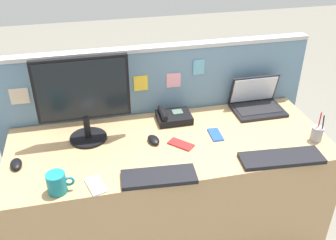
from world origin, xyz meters
TOP-DOWN VIEW (x-y plane):
  - ground_plane at (0.00, 0.00)m, footprint 10.00×10.00m
  - desk at (0.00, 0.00)m, footprint 1.82×0.71m
  - cubicle_divider at (-0.00, 0.40)m, footprint 1.99×0.08m
  - desktop_monitor at (-0.45, 0.15)m, footprint 0.51×0.21m
  - laptop at (0.64, 0.26)m, footprint 0.32×0.24m
  - desk_phone at (0.07, 0.23)m, footprint 0.21×0.16m
  - keyboard_main at (-0.13, -0.30)m, footprint 0.38×0.17m
  - keyboard_spare at (0.54, -0.29)m, footprint 0.45×0.18m
  - computer_mouse_right_hand at (-0.09, 0.02)m, footprint 0.08×0.11m
  - computer_mouse_left_hand at (-0.83, -0.04)m, footprint 0.07×0.11m
  - pen_cup at (0.82, -0.16)m, footprint 0.06×0.06m
  - cell_phone_red_case at (0.05, -0.04)m, footprint 0.15×0.15m
  - cell_phone_blue_case at (0.28, 0.01)m, footprint 0.07×0.13m
  - cell_phone_white_slab at (-0.44, -0.29)m, footprint 0.11×0.15m
  - coffee_mug at (-0.61, -0.28)m, footprint 0.13×0.09m

SIDE VIEW (x-z plane):
  - ground_plane at x=0.00m, z-range 0.00..0.00m
  - desk at x=0.00m, z-range 0.00..0.72m
  - cubicle_divider at x=0.00m, z-range 0.00..1.15m
  - cell_phone_red_case at x=0.05m, z-range 0.72..0.73m
  - cell_phone_blue_case at x=0.28m, z-range 0.72..0.73m
  - cell_phone_white_slab at x=-0.44m, z-range 0.72..0.73m
  - keyboard_main at x=-0.13m, z-range 0.72..0.74m
  - keyboard_spare at x=0.54m, z-range 0.72..0.74m
  - computer_mouse_right_hand at x=-0.09m, z-range 0.72..0.75m
  - computer_mouse_left_hand at x=-0.83m, z-range 0.72..0.75m
  - desk_phone at x=0.07m, z-range 0.70..0.78m
  - pen_cup at x=0.82m, z-range 0.67..0.85m
  - laptop at x=0.64m, z-range 0.66..0.88m
  - coffee_mug at x=-0.61m, z-range 0.72..0.82m
  - desktop_monitor at x=-0.45m, z-range 0.75..1.25m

